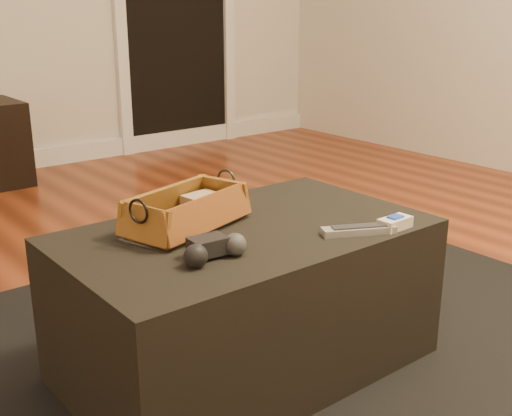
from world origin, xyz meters
TOP-DOWN VIEW (x-y plane):
  - floor at (0.00, 0.00)m, footprint 5.00×5.50m
  - baseboard at (0.00, 2.73)m, footprint 5.00×0.04m
  - doorway_opening at (1.30, 2.73)m, footprint 0.82×0.02m
  - door_jamb_left at (0.85, 2.72)m, footprint 0.08×0.05m
  - door_jamb_right at (1.75, 2.72)m, footprint 0.08×0.05m
  - area_rug at (-0.21, -0.08)m, footprint 2.60×2.00m
  - ottoman at (-0.21, -0.03)m, footprint 1.00×0.60m
  - tv_remote at (-0.35, 0.06)m, footprint 0.19×0.11m
  - cloth_bundle at (-0.25, 0.14)m, footprint 0.11×0.08m
  - wicker_basket at (-0.33, 0.08)m, footprint 0.40×0.28m
  - game_controller at (-0.41, -0.15)m, footprint 0.17×0.10m
  - silver_remote at (-0.00, -0.25)m, footprint 0.20×0.13m
  - cream_gadget at (0.11, -0.28)m, footprint 0.10×0.05m

SIDE VIEW (x-z plane):
  - floor at x=0.00m, z-range -0.01..0.00m
  - area_rug at x=-0.21m, z-range 0.00..0.01m
  - baseboard at x=0.00m, z-range 0.00..0.12m
  - ottoman at x=-0.21m, z-range 0.01..0.43m
  - silver_remote at x=0.00m, z-range 0.43..0.45m
  - cream_gadget at x=0.11m, z-range 0.43..0.47m
  - tv_remote at x=-0.35m, z-range 0.44..0.46m
  - game_controller at x=-0.41m, z-range 0.43..0.49m
  - cloth_bundle at x=-0.25m, z-range 0.44..0.50m
  - wicker_basket at x=-0.33m, z-range 0.41..0.54m
  - doorway_opening at x=1.30m, z-range 0.02..2.02m
  - door_jamb_left at x=0.85m, z-range 0.00..2.04m
  - door_jamb_right at x=1.75m, z-range 0.00..2.04m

